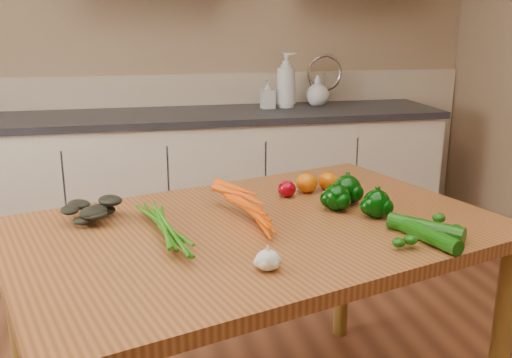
{
  "coord_description": "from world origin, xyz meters",
  "views": [
    {
      "loc": [
        -0.24,
        -1.22,
        1.45
      ],
      "look_at": [
        0.17,
        0.7,
        0.89
      ],
      "focal_mm": 40.0,
      "sensor_mm": 36.0,
      "label": 1
    }
  ],
  "objects_px": {
    "carrot_bunch": "(222,214)",
    "tomato_a": "(287,189)",
    "tomato_b": "(307,183)",
    "leafy_greens": "(92,206)",
    "pepper_a": "(337,197)",
    "table": "(257,251)",
    "zucchini_b": "(428,235)",
    "pepper_c": "(377,204)",
    "soap_bottle_a": "(286,80)",
    "garlic_bulb": "(268,260)",
    "zucchini_a": "(425,228)",
    "tomato_c": "(328,181)",
    "pepper_b": "(347,190)",
    "soap_bottle_c": "(318,91)",
    "soap_bottle_b": "(268,95)"
  },
  "relations": [
    {
      "from": "soap_bottle_c",
      "to": "zucchini_a",
      "type": "relative_size",
      "value": 0.83
    },
    {
      "from": "pepper_a",
      "to": "zucchini_a",
      "type": "height_order",
      "value": "pepper_a"
    },
    {
      "from": "soap_bottle_b",
      "to": "garlic_bulb",
      "type": "distance_m",
      "value": 2.2
    },
    {
      "from": "tomato_b",
      "to": "zucchini_b",
      "type": "xyz_separation_m",
      "value": [
        0.2,
        -0.56,
        -0.01
      ]
    },
    {
      "from": "carrot_bunch",
      "to": "pepper_a",
      "type": "height_order",
      "value": "pepper_a"
    },
    {
      "from": "pepper_c",
      "to": "zucchini_b",
      "type": "height_order",
      "value": "pepper_c"
    },
    {
      "from": "leafy_greens",
      "to": "table",
      "type": "bearing_deg",
      "value": -14.7
    },
    {
      "from": "leafy_greens",
      "to": "tomato_a",
      "type": "bearing_deg",
      "value": 11.07
    },
    {
      "from": "tomato_b",
      "to": "zucchini_a",
      "type": "bearing_deg",
      "value": -66.9
    },
    {
      "from": "garlic_bulb",
      "to": "pepper_b",
      "type": "height_order",
      "value": "pepper_b"
    },
    {
      "from": "soap_bottle_c",
      "to": "carrot_bunch",
      "type": "xyz_separation_m",
      "value": [
        -0.91,
        -1.84,
        -0.14
      ]
    },
    {
      "from": "pepper_a",
      "to": "tomato_b",
      "type": "relative_size",
      "value": 1.13
    },
    {
      "from": "carrot_bunch",
      "to": "tomato_a",
      "type": "distance_m",
      "value": 0.37
    },
    {
      "from": "tomato_b",
      "to": "soap_bottle_b",
      "type": "bearing_deg",
      "value": 82.33
    },
    {
      "from": "soap_bottle_a",
      "to": "soap_bottle_c",
      "type": "xyz_separation_m",
      "value": [
        0.22,
        0.04,
        -0.08
      ]
    },
    {
      "from": "tomato_b",
      "to": "table",
      "type": "bearing_deg",
      "value": -129.99
    },
    {
      "from": "garlic_bulb",
      "to": "tomato_c",
      "type": "distance_m",
      "value": 0.76
    },
    {
      "from": "pepper_b",
      "to": "pepper_c",
      "type": "distance_m",
      "value": 0.16
    },
    {
      "from": "pepper_a",
      "to": "tomato_c",
      "type": "relative_size",
      "value": 1.21
    },
    {
      "from": "tomato_a",
      "to": "pepper_b",
      "type": "bearing_deg",
      "value": -32.64
    },
    {
      "from": "zucchini_a",
      "to": "zucchini_b",
      "type": "distance_m",
      "value": 0.05
    },
    {
      "from": "soap_bottle_c",
      "to": "pepper_b",
      "type": "height_order",
      "value": "soap_bottle_c"
    },
    {
      "from": "table",
      "to": "zucchini_b",
      "type": "distance_m",
      "value": 0.53
    },
    {
      "from": "carrot_bunch",
      "to": "pepper_a",
      "type": "relative_size",
      "value": 3.07
    },
    {
      "from": "leafy_greens",
      "to": "tomato_c",
      "type": "xyz_separation_m",
      "value": [
        0.86,
        0.19,
        -0.02
      ]
    },
    {
      "from": "soap_bottle_c",
      "to": "carrot_bunch",
      "type": "height_order",
      "value": "soap_bottle_c"
    },
    {
      "from": "tomato_b",
      "to": "pepper_a",
      "type": "bearing_deg",
      "value": -79.93
    },
    {
      "from": "leafy_greens",
      "to": "tomato_c",
      "type": "distance_m",
      "value": 0.88
    },
    {
      "from": "tomato_b",
      "to": "tomato_a",
      "type": "bearing_deg",
      "value": -155.63
    },
    {
      "from": "soap_bottle_c",
      "to": "zucchini_a",
      "type": "bearing_deg",
      "value": 12.13
    },
    {
      "from": "tomato_c",
      "to": "soap_bottle_a",
      "type": "bearing_deg",
      "value": 81.22
    },
    {
      "from": "soap_bottle_a",
      "to": "carrot_bunch",
      "type": "relative_size",
      "value": 1.21
    },
    {
      "from": "carrot_bunch",
      "to": "pepper_c",
      "type": "distance_m",
      "value": 0.51
    },
    {
      "from": "zucchini_a",
      "to": "pepper_a",
      "type": "bearing_deg",
      "value": 121.73
    },
    {
      "from": "carrot_bunch",
      "to": "leafy_greens",
      "type": "height_order",
      "value": "leafy_greens"
    },
    {
      "from": "soap_bottle_a",
      "to": "table",
      "type": "bearing_deg",
      "value": -164.43
    },
    {
      "from": "table",
      "to": "zucchini_b",
      "type": "height_order",
      "value": "zucchini_b"
    },
    {
      "from": "pepper_b",
      "to": "pepper_c",
      "type": "height_order",
      "value": "pepper_b"
    },
    {
      "from": "carrot_bunch",
      "to": "table",
      "type": "bearing_deg",
      "value": -30.15
    },
    {
      "from": "soap_bottle_a",
      "to": "garlic_bulb",
      "type": "distance_m",
      "value": 2.26
    },
    {
      "from": "pepper_c",
      "to": "soap_bottle_c",
      "type": "bearing_deg",
      "value": 77.83
    },
    {
      "from": "pepper_c",
      "to": "table",
      "type": "bearing_deg",
      "value": 178.47
    },
    {
      "from": "pepper_b",
      "to": "tomato_c",
      "type": "bearing_deg",
      "value": 93.07
    },
    {
      "from": "garlic_bulb",
      "to": "pepper_c",
      "type": "distance_m",
      "value": 0.55
    },
    {
      "from": "table",
      "to": "soap_bottle_c",
      "type": "distance_m",
      "value": 2.05
    },
    {
      "from": "pepper_a",
      "to": "pepper_b",
      "type": "height_order",
      "value": "pepper_b"
    },
    {
      "from": "garlic_bulb",
      "to": "zucchini_a",
      "type": "bearing_deg",
      "value": 14.3
    },
    {
      "from": "pepper_c",
      "to": "tomato_b",
      "type": "height_order",
      "value": "pepper_c"
    },
    {
      "from": "tomato_b",
      "to": "pepper_c",
      "type": "bearing_deg",
      "value": -65.88
    },
    {
      "from": "carrot_bunch",
      "to": "tomato_b",
      "type": "height_order",
      "value": "same"
    }
  ]
}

